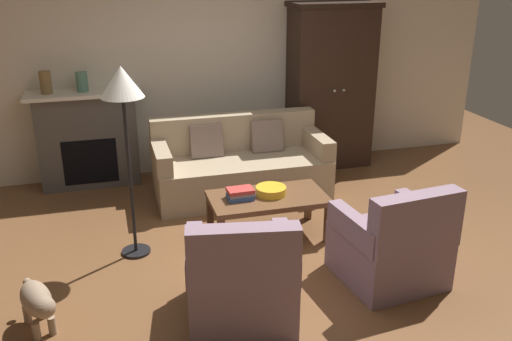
% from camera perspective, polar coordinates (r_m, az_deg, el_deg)
% --- Properties ---
extents(ground_plane, '(9.60, 9.60, 0.00)m').
position_cam_1_polar(ground_plane, '(5.05, 2.01, -9.11)').
color(ground_plane, brown).
extents(back_wall, '(7.20, 0.10, 2.80)m').
position_cam_1_polar(back_wall, '(6.93, -4.32, 11.53)').
color(back_wall, silver).
rests_on(back_wall, ground).
extents(fireplace, '(1.26, 0.48, 1.12)m').
position_cam_1_polar(fireplace, '(6.75, -16.70, 3.17)').
color(fireplace, '#4C4947').
rests_on(fireplace, ground).
extents(armoire, '(1.06, 0.57, 2.03)m').
position_cam_1_polar(armoire, '(7.10, 7.57, 8.50)').
color(armoire, black).
rests_on(armoire, ground).
extents(couch, '(1.92, 0.86, 0.86)m').
position_cam_1_polar(couch, '(6.28, -1.62, 0.35)').
color(couch, tan).
rests_on(couch, ground).
extents(coffee_table, '(1.10, 0.60, 0.42)m').
position_cam_1_polar(coffee_table, '(5.29, 1.22, -3.15)').
color(coffee_table, brown).
rests_on(coffee_table, ground).
extents(fruit_bowl, '(0.29, 0.29, 0.08)m').
position_cam_1_polar(fruit_bowl, '(5.29, 1.54, -2.06)').
color(fruit_bowl, gold).
rests_on(fruit_bowl, coffee_table).
extents(book_stack, '(0.25, 0.18, 0.10)m').
position_cam_1_polar(book_stack, '(5.20, -1.59, -2.36)').
color(book_stack, '#38569E').
rests_on(book_stack, coffee_table).
extents(mantel_vase_bronze, '(0.13, 0.13, 0.25)m').
position_cam_1_polar(mantel_vase_bronze, '(6.59, -20.64, 8.39)').
color(mantel_vase_bronze, olive).
rests_on(mantel_vase_bronze, fireplace).
extents(mantel_vase_jade, '(0.13, 0.13, 0.22)m').
position_cam_1_polar(mantel_vase_jade, '(6.57, -17.30, 8.62)').
color(mantel_vase_jade, slate).
rests_on(mantel_vase_jade, fireplace).
extents(armchair_near_left, '(0.89, 0.89, 0.88)m').
position_cam_1_polar(armchair_near_left, '(4.16, -1.52, -11.19)').
color(armchair_near_left, gray).
rests_on(armchair_near_left, ground).
extents(armchair_near_right, '(0.85, 0.85, 0.88)m').
position_cam_1_polar(armchair_near_right, '(4.74, 13.70, -7.53)').
color(armchair_near_right, gray).
rests_on(armchair_near_right, ground).
extents(floor_lamp, '(0.36, 0.36, 1.71)m').
position_cam_1_polar(floor_lamp, '(4.75, -13.42, 7.62)').
color(floor_lamp, black).
rests_on(floor_lamp, ground).
extents(dog, '(0.32, 0.55, 0.39)m').
position_cam_1_polar(dog, '(4.35, -21.36, -12.31)').
color(dog, gray).
rests_on(dog, ground).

